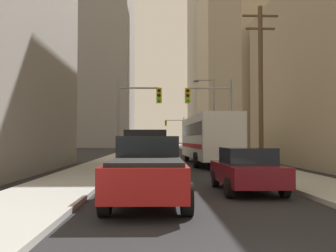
{
  "coord_description": "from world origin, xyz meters",
  "views": [
    {
      "loc": [
        -1.29,
        -3.94,
        1.81
      ],
      "look_at": [
        0.0,
        37.26,
        3.26
      ],
      "focal_mm": 40.26,
      "sensor_mm": 36.0,
      "label": 1
    }
  ],
  "objects_px": {
    "pickup_truck_red": "(148,170)",
    "traffic_signal_far_right": "(176,127)",
    "sedan_maroon": "(247,169)",
    "sedan_navy": "(153,154)",
    "sedan_grey": "(153,150)",
    "traffic_signal_near_left": "(137,108)",
    "cargo_van_black": "(147,149)",
    "city_bus": "(208,138)",
    "traffic_signal_near_right": "(211,108)"
  },
  "relations": [
    {
      "from": "traffic_signal_near_right",
      "to": "traffic_signal_far_right",
      "type": "bearing_deg",
      "value": 90.23
    },
    {
      "from": "cargo_van_black",
      "to": "sedan_navy",
      "type": "height_order",
      "value": "cargo_van_black"
    },
    {
      "from": "sedan_maroon",
      "to": "sedan_navy",
      "type": "relative_size",
      "value": 1.01
    },
    {
      "from": "sedan_navy",
      "to": "traffic_signal_near_right",
      "type": "distance_m",
      "value": 5.3
    },
    {
      "from": "sedan_navy",
      "to": "traffic_signal_near_left",
      "type": "distance_m",
      "value": 3.54
    },
    {
      "from": "cargo_van_black",
      "to": "traffic_signal_far_right",
      "type": "bearing_deg",
      "value": 85.31
    },
    {
      "from": "sedan_navy",
      "to": "sedan_grey",
      "type": "relative_size",
      "value": 1.0
    },
    {
      "from": "cargo_van_black",
      "to": "sedan_grey",
      "type": "height_order",
      "value": "cargo_van_black"
    },
    {
      "from": "pickup_truck_red",
      "to": "traffic_signal_far_right",
      "type": "distance_m",
      "value": 60.5
    },
    {
      "from": "sedan_navy",
      "to": "traffic_signal_far_right",
      "type": "bearing_deg",
      "value": 84.91
    },
    {
      "from": "traffic_signal_near_left",
      "to": "traffic_signal_near_right",
      "type": "bearing_deg",
      "value": 0.0
    },
    {
      "from": "pickup_truck_red",
      "to": "cargo_van_black",
      "type": "xyz_separation_m",
      "value": [
        -0.26,
        9.42,
        0.35
      ]
    },
    {
      "from": "traffic_signal_near_right",
      "to": "traffic_signal_far_right",
      "type": "height_order",
      "value": "same"
    },
    {
      "from": "sedan_grey",
      "to": "traffic_signal_near_left",
      "type": "xyz_separation_m",
      "value": [
        -1.03,
        -11.7,
        3.24
      ]
    },
    {
      "from": "city_bus",
      "to": "sedan_grey",
      "type": "distance_m",
      "value": 11.97
    },
    {
      "from": "pickup_truck_red",
      "to": "sedan_navy",
      "type": "xyz_separation_m",
      "value": [
        -0.0,
        16.41,
        -0.16
      ]
    },
    {
      "from": "pickup_truck_red",
      "to": "traffic_signal_near_left",
      "type": "xyz_separation_m",
      "value": [
        -1.11,
        15.51,
        3.08
      ]
    },
    {
      "from": "city_bus",
      "to": "pickup_truck_red",
      "type": "distance_m",
      "value": 16.49
    },
    {
      "from": "traffic_signal_near_left",
      "to": "traffic_signal_far_right",
      "type": "xyz_separation_m",
      "value": [
        5.02,
        44.79,
        0.03
      ]
    },
    {
      "from": "traffic_signal_far_right",
      "to": "sedan_navy",
      "type": "bearing_deg",
      "value": -95.09
    },
    {
      "from": "cargo_van_black",
      "to": "pickup_truck_red",
      "type": "bearing_deg",
      "value": -88.4
    },
    {
      "from": "city_bus",
      "to": "sedan_maroon",
      "type": "relative_size",
      "value": 2.73
    },
    {
      "from": "cargo_van_black",
      "to": "traffic_signal_near_left",
      "type": "height_order",
      "value": "traffic_signal_near_left"
    },
    {
      "from": "city_bus",
      "to": "traffic_signal_near_right",
      "type": "distance_m",
      "value": 2.15
    },
    {
      "from": "sedan_maroon",
      "to": "sedan_navy",
      "type": "height_order",
      "value": "same"
    },
    {
      "from": "city_bus",
      "to": "traffic_signal_far_right",
      "type": "xyz_separation_m",
      "value": [
        -0.01,
        44.31,
        2.11
      ]
    },
    {
      "from": "city_bus",
      "to": "sedan_maroon",
      "type": "bearing_deg",
      "value": -92.35
    },
    {
      "from": "sedan_maroon",
      "to": "traffic_signal_far_right",
      "type": "relative_size",
      "value": 0.71
    },
    {
      "from": "traffic_signal_near_left",
      "to": "traffic_signal_far_right",
      "type": "distance_m",
      "value": 45.07
    },
    {
      "from": "city_bus",
      "to": "traffic_signal_near_left",
      "type": "bearing_deg",
      "value": -174.58
    },
    {
      "from": "pickup_truck_red",
      "to": "sedan_maroon",
      "type": "height_order",
      "value": "pickup_truck_red"
    },
    {
      "from": "sedan_navy",
      "to": "traffic_signal_near_left",
      "type": "height_order",
      "value": "traffic_signal_near_left"
    },
    {
      "from": "city_bus",
      "to": "pickup_truck_red",
      "type": "height_order",
      "value": "city_bus"
    },
    {
      "from": "sedan_maroon",
      "to": "sedan_grey",
      "type": "relative_size",
      "value": 1.0
    },
    {
      "from": "pickup_truck_red",
      "to": "cargo_van_black",
      "type": "height_order",
      "value": "cargo_van_black"
    },
    {
      "from": "city_bus",
      "to": "pickup_truck_red",
      "type": "bearing_deg",
      "value": -103.77
    },
    {
      "from": "sedan_navy",
      "to": "traffic_signal_far_right",
      "type": "height_order",
      "value": "traffic_signal_far_right"
    },
    {
      "from": "city_bus",
      "to": "sedan_navy",
      "type": "distance_m",
      "value": 4.11
    },
    {
      "from": "city_bus",
      "to": "traffic_signal_far_right",
      "type": "bearing_deg",
      "value": 90.01
    },
    {
      "from": "city_bus",
      "to": "traffic_signal_near_right",
      "type": "relative_size",
      "value": 1.93
    },
    {
      "from": "sedan_maroon",
      "to": "traffic_signal_near_right",
      "type": "distance_m",
      "value": 13.79
    },
    {
      "from": "traffic_signal_near_left",
      "to": "traffic_signal_near_right",
      "type": "distance_m",
      "value": 5.2
    },
    {
      "from": "cargo_van_black",
      "to": "traffic_signal_far_right",
      "type": "distance_m",
      "value": 51.11
    },
    {
      "from": "sedan_grey",
      "to": "pickup_truck_red",
      "type": "bearing_deg",
      "value": -89.83
    },
    {
      "from": "cargo_van_black",
      "to": "sedan_grey",
      "type": "xyz_separation_m",
      "value": [
        0.18,
        17.78,
        -0.52
      ]
    },
    {
      "from": "sedan_grey",
      "to": "traffic_signal_far_right",
      "type": "distance_m",
      "value": 33.49
    },
    {
      "from": "traffic_signal_near_left",
      "to": "traffic_signal_far_right",
      "type": "height_order",
      "value": "same"
    },
    {
      "from": "city_bus",
      "to": "sedan_maroon",
      "type": "height_order",
      "value": "city_bus"
    },
    {
      "from": "sedan_grey",
      "to": "traffic_signal_far_right",
      "type": "xyz_separation_m",
      "value": [
        3.99,
        33.09,
        3.27
      ]
    },
    {
      "from": "pickup_truck_red",
      "to": "traffic_signal_far_right",
      "type": "relative_size",
      "value": 0.9
    }
  ]
}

